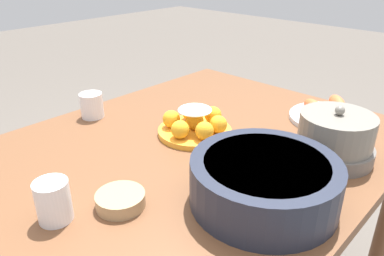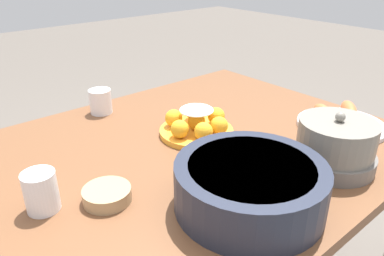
{
  "view_description": "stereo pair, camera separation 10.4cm",
  "coord_description": "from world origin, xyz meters",
  "px_view_note": "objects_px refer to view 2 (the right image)",
  "views": [
    {
      "loc": [
        0.65,
        0.62,
        1.23
      ],
      "look_at": [
        -0.04,
        -0.02,
        0.78
      ],
      "focal_mm": 35.0,
      "sensor_mm": 36.0,
      "label": 1
    },
    {
      "loc": [
        0.57,
        0.69,
        1.23
      ],
      "look_at": [
        -0.04,
        -0.02,
        0.78
      ],
      "focal_mm": 35.0,
      "sensor_mm": 36.0,
      "label": 2
    }
  ],
  "objects_px": {
    "serving_bowl": "(250,185)",
    "dining_table": "(187,179)",
    "warming_pot": "(335,145)",
    "sauce_bowl": "(107,194)",
    "cake_plate": "(197,125)",
    "seafood_platter": "(342,121)",
    "cup_near": "(101,101)",
    "cup_far": "(41,192)"
  },
  "relations": [
    {
      "from": "dining_table",
      "to": "warming_pot",
      "type": "bearing_deg",
      "value": 124.85
    },
    {
      "from": "cup_near",
      "to": "cup_far",
      "type": "xyz_separation_m",
      "value": [
        0.34,
        0.38,
        0.0
      ]
    },
    {
      "from": "serving_bowl",
      "to": "cake_plate",
      "type": "bearing_deg",
      "value": -113.47
    },
    {
      "from": "sauce_bowl",
      "to": "cup_near",
      "type": "height_order",
      "value": "cup_near"
    },
    {
      "from": "serving_bowl",
      "to": "warming_pot",
      "type": "height_order",
      "value": "warming_pot"
    },
    {
      "from": "serving_bowl",
      "to": "warming_pot",
      "type": "relative_size",
      "value": 1.55
    },
    {
      "from": "dining_table",
      "to": "seafood_platter",
      "type": "bearing_deg",
      "value": 154.79
    },
    {
      "from": "warming_pot",
      "to": "dining_table",
      "type": "bearing_deg",
      "value": -55.15
    },
    {
      "from": "serving_bowl",
      "to": "cup_near",
      "type": "height_order",
      "value": "serving_bowl"
    },
    {
      "from": "seafood_platter",
      "to": "cup_far",
      "type": "bearing_deg",
      "value": -13.2
    },
    {
      "from": "serving_bowl",
      "to": "seafood_platter",
      "type": "distance_m",
      "value": 0.51
    },
    {
      "from": "serving_bowl",
      "to": "warming_pot",
      "type": "distance_m",
      "value": 0.28
    },
    {
      "from": "warming_pot",
      "to": "cake_plate",
      "type": "bearing_deg",
      "value": -68.45
    },
    {
      "from": "sauce_bowl",
      "to": "warming_pot",
      "type": "distance_m",
      "value": 0.55
    },
    {
      "from": "seafood_platter",
      "to": "cup_far",
      "type": "height_order",
      "value": "cup_far"
    },
    {
      "from": "cup_far",
      "to": "warming_pot",
      "type": "height_order",
      "value": "warming_pot"
    },
    {
      "from": "dining_table",
      "to": "cake_plate",
      "type": "bearing_deg",
      "value": -148.87
    },
    {
      "from": "dining_table",
      "to": "serving_bowl",
      "type": "xyz_separation_m",
      "value": [
        0.07,
        0.28,
        0.15
      ]
    },
    {
      "from": "cake_plate",
      "to": "warming_pot",
      "type": "bearing_deg",
      "value": 111.55
    },
    {
      "from": "dining_table",
      "to": "cup_far",
      "type": "bearing_deg",
      "value": 1.47
    },
    {
      "from": "cake_plate",
      "to": "serving_bowl",
      "type": "height_order",
      "value": "serving_bowl"
    },
    {
      "from": "cup_near",
      "to": "cup_far",
      "type": "distance_m",
      "value": 0.51
    },
    {
      "from": "dining_table",
      "to": "seafood_platter",
      "type": "xyz_separation_m",
      "value": [
        -0.44,
        0.21,
        0.12
      ]
    },
    {
      "from": "dining_table",
      "to": "cup_near",
      "type": "xyz_separation_m",
      "value": [
        0.06,
        -0.37,
        0.14
      ]
    },
    {
      "from": "serving_bowl",
      "to": "sauce_bowl",
      "type": "bearing_deg",
      "value": -44.17
    },
    {
      "from": "cake_plate",
      "to": "seafood_platter",
      "type": "height_order",
      "value": "cake_plate"
    },
    {
      "from": "serving_bowl",
      "to": "seafood_platter",
      "type": "relative_size",
      "value": 1.21
    },
    {
      "from": "cup_near",
      "to": "sauce_bowl",
      "type": "bearing_deg",
      "value": 63.15
    },
    {
      "from": "serving_bowl",
      "to": "warming_pot",
      "type": "bearing_deg",
      "value": 174.63
    },
    {
      "from": "cake_plate",
      "to": "warming_pot",
      "type": "xyz_separation_m",
      "value": [
        -0.14,
        0.35,
        0.03
      ]
    },
    {
      "from": "cake_plate",
      "to": "cup_far",
      "type": "bearing_deg",
      "value": 6.68
    },
    {
      "from": "cake_plate",
      "to": "cup_near",
      "type": "distance_m",
      "value": 0.35
    },
    {
      "from": "serving_bowl",
      "to": "sauce_bowl",
      "type": "relative_size",
      "value": 3.0
    },
    {
      "from": "warming_pot",
      "to": "sauce_bowl",
      "type": "bearing_deg",
      "value": -25.46
    },
    {
      "from": "seafood_platter",
      "to": "warming_pot",
      "type": "relative_size",
      "value": 1.29
    },
    {
      "from": "serving_bowl",
      "to": "dining_table",
      "type": "bearing_deg",
      "value": -103.37
    },
    {
      "from": "dining_table",
      "to": "cup_near",
      "type": "distance_m",
      "value": 0.4
    },
    {
      "from": "seafood_platter",
      "to": "serving_bowl",
      "type": "bearing_deg",
      "value": 8.4
    },
    {
      "from": "cup_far",
      "to": "serving_bowl",
      "type": "bearing_deg",
      "value": 140.74
    },
    {
      "from": "cake_plate",
      "to": "warming_pot",
      "type": "height_order",
      "value": "warming_pot"
    },
    {
      "from": "dining_table",
      "to": "seafood_platter",
      "type": "distance_m",
      "value": 0.5
    },
    {
      "from": "dining_table",
      "to": "cup_near",
      "type": "bearing_deg",
      "value": -81.07
    }
  ]
}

